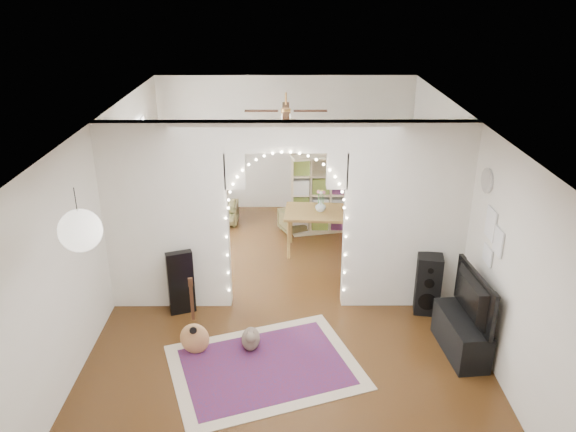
{
  "coord_description": "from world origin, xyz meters",
  "views": [
    {
      "loc": [
        -0.01,
        -7.11,
        4.38
      ],
      "look_at": [
        0.03,
        0.3,
        1.25
      ],
      "focal_mm": 35.0,
      "sensor_mm": 36.0,
      "label": 1
    }
  ],
  "objects_px": {
    "floor_speaker": "(428,284)",
    "dining_chair_left": "(225,213)",
    "acoustic_guitar": "(194,326)",
    "dining_table": "(320,215)",
    "media_console": "(461,335)",
    "dining_chair_right": "(293,221)",
    "bookcase": "(330,193)"
  },
  "relations": [
    {
      "from": "dining_table",
      "to": "dining_chair_right",
      "type": "relative_size",
      "value": 2.67
    },
    {
      "from": "acoustic_guitar",
      "to": "dining_table",
      "type": "relative_size",
      "value": 0.74
    },
    {
      "from": "media_console",
      "to": "dining_table",
      "type": "xyz_separation_m",
      "value": [
        -1.62,
        2.88,
        0.43
      ]
    },
    {
      "from": "floor_speaker",
      "to": "dining_table",
      "type": "height_order",
      "value": "floor_speaker"
    },
    {
      "from": "media_console",
      "to": "dining_chair_right",
      "type": "xyz_separation_m",
      "value": [
        -2.06,
        3.73,
        -0.04
      ]
    },
    {
      "from": "floor_speaker",
      "to": "dining_chair_left",
      "type": "xyz_separation_m",
      "value": [
        -3.16,
        3.13,
        -0.21
      ]
    },
    {
      "from": "bookcase",
      "to": "dining_table",
      "type": "relative_size",
      "value": 1.19
    },
    {
      "from": "floor_speaker",
      "to": "dining_chair_left",
      "type": "height_order",
      "value": "floor_speaker"
    },
    {
      "from": "dining_table",
      "to": "floor_speaker",
      "type": "bearing_deg",
      "value": -49.99
    },
    {
      "from": "acoustic_guitar",
      "to": "dining_table",
      "type": "bearing_deg",
      "value": 47.13
    },
    {
      "from": "dining_table",
      "to": "dining_chair_right",
      "type": "height_order",
      "value": "dining_table"
    },
    {
      "from": "floor_speaker",
      "to": "media_console",
      "type": "bearing_deg",
      "value": -67.68
    },
    {
      "from": "dining_chair_left",
      "to": "media_console",
      "type": "bearing_deg",
      "value": -49.26
    },
    {
      "from": "floor_speaker",
      "to": "dining_chair_right",
      "type": "height_order",
      "value": "floor_speaker"
    },
    {
      "from": "dining_chair_left",
      "to": "acoustic_guitar",
      "type": "bearing_deg",
      "value": -88.62
    },
    {
      "from": "bookcase",
      "to": "media_console",
      "type": "bearing_deg",
      "value": -82.11
    },
    {
      "from": "bookcase",
      "to": "dining_chair_left",
      "type": "relative_size",
      "value": 3.01
    },
    {
      "from": "acoustic_guitar",
      "to": "floor_speaker",
      "type": "xyz_separation_m",
      "value": [
        3.14,
        0.97,
        0.03
      ]
    },
    {
      "from": "acoustic_guitar",
      "to": "dining_chair_right",
      "type": "bearing_deg",
      "value": 59.05
    },
    {
      "from": "bookcase",
      "to": "dining_table",
      "type": "distance_m",
      "value": 0.94
    },
    {
      "from": "bookcase",
      "to": "dining_chair_left",
      "type": "distance_m",
      "value": 2.08
    },
    {
      "from": "floor_speaker",
      "to": "acoustic_guitar",
      "type": "bearing_deg",
      "value": -153.23
    },
    {
      "from": "acoustic_guitar",
      "to": "floor_speaker",
      "type": "bearing_deg",
      "value": 5.15
    },
    {
      "from": "acoustic_guitar",
      "to": "floor_speaker",
      "type": "height_order",
      "value": "acoustic_guitar"
    },
    {
      "from": "acoustic_guitar",
      "to": "dining_chair_left",
      "type": "height_order",
      "value": "acoustic_guitar"
    },
    {
      "from": "acoustic_guitar",
      "to": "dining_table",
      "type": "distance_m",
      "value": 3.39
    },
    {
      "from": "dining_chair_left",
      "to": "dining_table",
      "type": "bearing_deg",
      "value": -33.17
    },
    {
      "from": "dining_table",
      "to": "media_console",
      "type": "bearing_deg",
      "value": -56.65
    },
    {
      "from": "acoustic_guitar",
      "to": "dining_chair_right",
      "type": "relative_size",
      "value": 1.97
    },
    {
      "from": "acoustic_guitar",
      "to": "dining_table",
      "type": "height_order",
      "value": "acoustic_guitar"
    },
    {
      "from": "acoustic_guitar",
      "to": "dining_chair_right",
      "type": "height_order",
      "value": "acoustic_guitar"
    },
    {
      "from": "media_console",
      "to": "dining_chair_left",
      "type": "xyz_separation_m",
      "value": [
        -3.37,
        4.07,
        -0.03
      ]
    }
  ]
}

